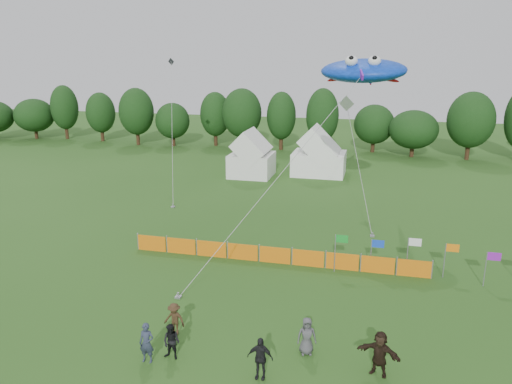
% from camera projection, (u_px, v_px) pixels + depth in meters
% --- Properties ---
extents(ground, '(160.00, 160.00, 0.00)m').
position_uv_depth(ground, '(223.00, 343.00, 21.66)').
color(ground, '#234C16').
rests_on(ground, ground).
extents(treeline, '(104.57, 8.78, 8.36)m').
position_uv_depth(treeline, '(344.00, 120.00, 62.18)').
color(treeline, '#382314').
rests_on(treeline, ground).
extents(tent_left, '(4.32, 4.32, 3.81)m').
position_uv_depth(tent_left, '(252.00, 158.00, 50.92)').
color(tent_left, white).
rests_on(tent_left, ground).
extents(tent_right, '(5.43, 4.34, 3.83)m').
position_uv_depth(tent_right, '(319.00, 156.00, 51.52)').
color(tent_right, white).
rests_on(tent_right, ground).
extents(barrier_fence, '(17.90, 0.06, 1.00)m').
position_uv_depth(barrier_fence, '(275.00, 255.00, 29.83)').
color(barrier_fence, orange).
rests_on(barrier_fence, ground).
extents(flag_row, '(10.73, 0.75, 2.27)m').
position_uv_depth(flag_row, '(428.00, 254.00, 27.62)').
color(flag_row, gray).
rests_on(flag_row, ground).
extents(spectator_a, '(0.63, 0.43, 1.70)m').
position_uv_depth(spectator_a, '(147.00, 343.00, 20.13)').
color(spectator_a, '#2A3146').
rests_on(spectator_a, ground).
extents(spectator_b, '(0.81, 0.67, 1.53)m').
position_uv_depth(spectator_b, '(172.00, 342.00, 20.36)').
color(spectator_b, black).
rests_on(spectator_b, ground).
extents(spectator_c, '(1.03, 0.65, 1.53)m').
position_uv_depth(spectator_c, '(174.00, 319.00, 22.09)').
color(spectator_c, '#392717').
rests_on(spectator_c, ground).
extents(spectator_d, '(1.02, 0.46, 1.72)m').
position_uv_depth(spectator_d, '(260.00, 358.00, 19.12)').
color(spectator_d, black).
rests_on(spectator_d, ground).
extents(spectator_e, '(0.91, 0.72, 1.63)m').
position_uv_depth(spectator_e, '(307.00, 336.00, 20.69)').
color(spectator_e, '#46464A').
rests_on(spectator_e, ground).
extents(spectator_f, '(1.80, 1.04, 1.85)m').
position_uv_depth(spectator_f, '(380.00, 353.00, 19.30)').
color(spectator_f, black).
rests_on(spectator_f, ground).
extents(stingray_kite, '(11.82, 23.00, 12.11)m').
position_uv_depth(stingray_kite, '(364.00, 71.00, 35.05)').
color(stingray_kite, blue).
rests_on(stingray_kite, ground).
extents(small_kite_white, '(3.59, 9.31, 8.85)m').
position_uv_depth(small_kite_white, '(352.00, 134.00, 39.35)').
color(small_kite_white, silver).
rests_on(small_kite_white, ground).
extents(small_kite_dark, '(5.07, 11.71, 11.78)m').
position_uv_depth(small_kite_dark, '(172.00, 124.00, 45.39)').
color(small_kite_dark, black).
rests_on(small_kite_dark, ground).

